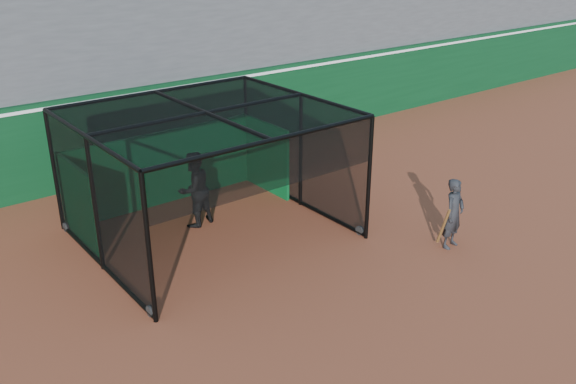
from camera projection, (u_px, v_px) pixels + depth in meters
ground at (341, 293)px, 11.80m from camera, size 120.00×120.00×0.00m
outfield_wall at (141, 128)px, 17.46m from camera, size 50.00×0.50×2.50m
grandstand at (78, 2)px, 18.94m from camera, size 50.00×7.85×8.95m
batting_cage at (209, 175)px, 13.63m from camera, size 5.38×4.86×2.89m
batter at (194, 189)px, 14.24m from camera, size 1.01×0.85×1.82m
on_deck_player at (454, 214)px, 13.27m from camera, size 0.64×0.47×1.60m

